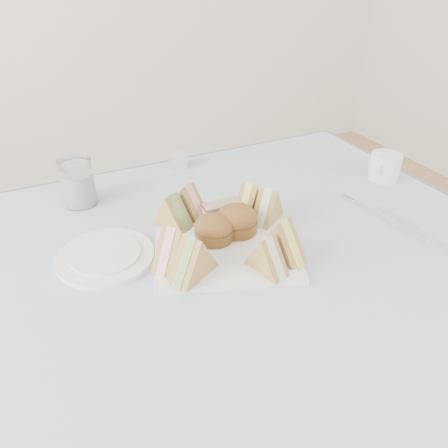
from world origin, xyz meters
name	(u,v)px	position (x,y,z in m)	size (l,w,h in m)	color
table	(260,395)	(0.00, 0.00, 0.37)	(0.90, 0.90, 0.74)	brown
tablecloth	(269,266)	(0.00, 0.00, 0.74)	(1.02, 1.02, 0.01)	#ABBACE
serving_plate	(224,243)	(-0.05, 0.09, 0.75)	(0.26, 0.26, 0.01)	silver
sandwich_fl_a	(173,246)	(-0.16, 0.06, 0.80)	(0.09, 0.04, 0.08)	#9F8444
sandwich_fl_b	(193,256)	(-0.14, 0.02, 0.80)	(0.09, 0.04, 0.08)	#9F8444
sandwich_fr_a	(282,239)	(0.02, 0.00, 0.80)	(0.09, 0.04, 0.08)	#9F8444
sandwich_fr_b	(267,254)	(-0.02, -0.02, 0.79)	(0.08, 0.04, 0.07)	#9F8444
sandwich_bl_a	(172,211)	(-0.12, 0.18, 0.79)	(0.08, 0.04, 0.07)	#9F8444
sandwich_bl_b	(188,201)	(-0.08, 0.20, 0.80)	(0.09, 0.04, 0.08)	#9F8444
sandwich_br_a	(268,205)	(0.06, 0.12, 0.80)	(0.08, 0.04, 0.07)	#9F8444
sandwich_br_b	(249,199)	(0.04, 0.16, 0.79)	(0.08, 0.04, 0.07)	#9F8444
scone_left	(214,229)	(-0.06, 0.10, 0.78)	(0.08, 0.08, 0.05)	brown
scone_right	(237,220)	(-0.01, 0.10, 0.79)	(0.08, 0.08, 0.05)	brown
pastry_slice	(222,211)	(-0.02, 0.16, 0.78)	(0.08, 0.03, 0.04)	tan
side_plate	(106,257)	(-0.26, 0.15, 0.75)	(0.18, 0.18, 0.01)	silver
water_glass	(78,182)	(-0.26, 0.38, 0.80)	(0.07, 0.07, 0.10)	white
tea_strainer	(179,161)	(0.00, 0.46, 0.76)	(0.06, 0.06, 0.03)	white
knife	(411,227)	(0.33, -0.02, 0.75)	(0.02, 0.20, 0.00)	white
fork	(386,221)	(0.29, 0.02, 0.75)	(0.01, 0.19, 0.00)	white
creamer_jug	(385,167)	(0.43, 0.18, 0.78)	(0.07, 0.07, 0.06)	silver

